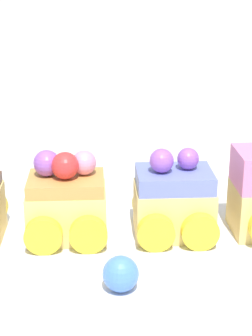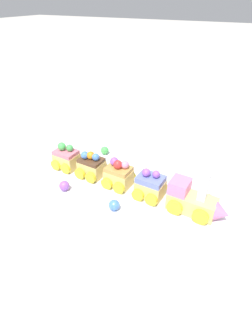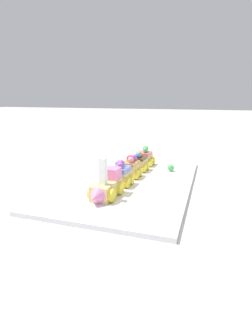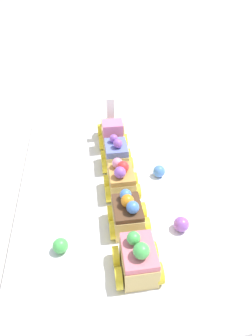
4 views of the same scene
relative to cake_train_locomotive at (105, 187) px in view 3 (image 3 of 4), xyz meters
The scene contains 10 objects.
ground_plane 0.16m from the cake_train_locomotive, behind, with size 10.00×10.00×0.00m, color beige.
display_board 0.16m from the cake_train_locomotive, behind, with size 0.60×0.37×0.01m, color white.
cake_train_locomotive is the anchor object (origin of this frame).
cake_car_blueberry 0.11m from the cake_train_locomotive, behind, with size 0.07×0.07×0.07m.
cake_car_caramel 0.19m from the cake_train_locomotive, behind, with size 0.07×0.07×0.07m.
cake_car_chocolate 0.27m from the cake_train_locomotive, behind, with size 0.07×0.07×0.07m.
cake_car_strawberry 0.35m from the cake_train_locomotive, behind, with size 0.07×0.07×0.07m.
gumball_blue 0.17m from the cake_train_locomotive, 154.38° to the right, with size 0.02×0.02×0.02m, color #4C84E0.
gumball_purple 0.30m from the cake_train_locomotive, 166.44° to the right, with size 0.02×0.02×0.02m, color #9956C6.
gumball_green 0.32m from the cake_train_locomotive, 158.08° to the left, with size 0.02×0.02×0.02m, color #4CBC56.
Camera 3 is at (0.74, 0.23, 0.26)m, focal length 28.00 mm.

